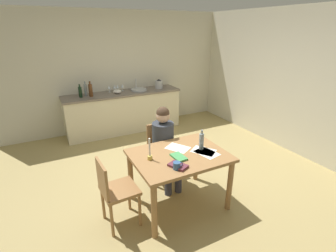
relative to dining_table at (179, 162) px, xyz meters
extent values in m
cube|color=tan|center=(0.16, 0.60, -0.66)|extent=(5.20, 5.20, 0.04)
cube|color=beige|center=(0.16, 3.20, 0.66)|extent=(5.20, 0.12, 2.60)
cube|color=beige|center=(2.76, 0.60, 0.66)|extent=(0.12, 5.20, 2.60)
cube|color=beige|center=(0.16, 2.84, -0.21)|extent=(2.54, 0.60, 0.86)
cube|color=#72665B|center=(0.16, 2.84, 0.24)|extent=(2.58, 0.64, 0.04)
cube|color=#9E7042|center=(0.00, 0.00, 0.09)|extent=(1.17, 0.90, 0.04)
cylinder|color=#9E7042|center=(-0.53, -0.39, -0.28)|extent=(0.07, 0.07, 0.71)
cylinder|color=#9E7042|center=(0.53, -0.39, -0.28)|extent=(0.07, 0.07, 0.71)
cylinder|color=#9E7042|center=(-0.53, 0.39, -0.28)|extent=(0.07, 0.07, 0.71)
cylinder|color=#9E7042|center=(0.53, 0.39, -0.28)|extent=(0.07, 0.07, 0.71)
cube|color=#9E7042|center=(0.07, 0.63, -0.18)|extent=(0.43, 0.43, 0.04)
cube|color=#9E7042|center=(0.08, 0.81, 0.03)|extent=(0.36, 0.05, 0.40)
cylinder|color=#9E7042|center=(-0.11, 0.47, -0.41)|extent=(0.04, 0.04, 0.45)
cylinder|color=#9E7042|center=(0.23, 0.45, -0.41)|extent=(0.04, 0.04, 0.45)
cylinder|color=#9E7042|center=(-0.09, 0.81, -0.41)|extent=(0.04, 0.04, 0.45)
cylinder|color=#9E7042|center=(0.25, 0.79, -0.41)|extent=(0.04, 0.04, 0.45)
cylinder|color=#333842|center=(0.07, 0.61, 0.06)|extent=(0.34, 0.34, 0.50)
sphere|color=#D8AD8C|center=(0.07, 0.61, 0.42)|extent=(0.20, 0.20, 0.20)
sphere|color=#473323|center=(0.07, 0.61, 0.46)|extent=(0.19, 0.19, 0.19)
cylinder|color=#383847|center=(-0.02, 0.43, -0.19)|extent=(0.16, 0.39, 0.13)
cylinder|color=#383847|center=(-0.03, 0.24, -0.41)|extent=(0.10, 0.10, 0.45)
cylinder|color=#383847|center=(0.14, 0.42, -0.19)|extent=(0.16, 0.39, 0.13)
cylinder|color=#383847|center=(0.13, 0.23, -0.41)|extent=(0.10, 0.10, 0.45)
cube|color=#9E7042|center=(-0.79, 0.01, -0.17)|extent=(0.42, 0.42, 0.04)
cube|color=#9E7042|center=(-0.97, 0.00, 0.04)|extent=(0.05, 0.36, 0.40)
cylinder|color=#9E7042|center=(-0.61, -0.15, -0.41)|extent=(0.04, 0.04, 0.46)
cylinder|color=#9E7042|center=(-0.63, 0.19, -0.41)|extent=(0.04, 0.04, 0.46)
cylinder|color=#9E7042|center=(-0.95, -0.17, -0.41)|extent=(0.04, 0.04, 0.46)
cylinder|color=#9E7042|center=(-0.97, 0.17, -0.41)|extent=(0.04, 0.04, 0.46)
cylinder|color=#33598C|center=(-0.20, -0.29, 0.16)|extent=(0.09, 0.09, 0.09)
torus|color=#33598C|center=(-0.15, -0.29, 0.16)|extent=(0.06, 0.01, 0.06)
cylinder|color=gold|center=(-0.38, 0.04, 0.14)|extent=(0.06, 0.06, 0.05)
cylinder|color=white|center=(-0.38, 0.04, 0.28)|extent=(0.02, 0.02, 0.23)
cube|color=brown|center=(-0.16, -0.26, 0.13)|extent=(0.21, 0.25, 0.03)
cube|color=#469C56|center=(-0.05, -0.08, 0.13)|extent=(0.14, 0.23, 0.02)
cube|color=white|center=(0.33, -0.13, 0.11)|extent=(0.27, 0.34, 0.00)
cube|color=white|center=(0.07, 0.16, 0.11)|extent=(0.33, 0.36, 0.00)
cube|color=white|center=(0.32, -0.07, 0.11)|extent=(0.34, 0.36, 0.00)
cylinder|color=#8C999E|center=(0.32, -0.01, 0.22)|extent=(0.06, 0.06, 0.22)
cylinder|color=#8C999E|center=(0.32, -0.01, 0.36)|extent=(0.03, 0.03, 0.05)
cylinder|color=#B2B7BC|center=(0.54, 2.84, 0.28)|extent=(0.36, 0.36, 0.04)
cylinder|color=silver|center=(0.54, 3.00, 0.38)|extent=(0.02, 0.02, 0.24)
cylinder|color=black|center=(-0.72, 2.83, 0.37)|extent=(0.07, 0.07, 0.22)
cylinder|color=black|center=(-0.72, 2.83, 0.50)|extent=(0.03, 0.03, 0.05)
cylinder|color=#8C999E|center=(-0.60, 2.89, 0.38)|extent=(0.06, 0.06, 0.24)
cylinder|color=#8C999E|center=(-0.60, 2.89, 0.53)|extent=(0.03, 0.03, 0.06)
cylinder|color=#593319|center=(-0.52, 2.80, 0.39)|extent=(0.08, 0.08, 0.25)
cylinder|color=#593319|center=(-0.52, 2.80, 0.54)|extent=(0.04, 0.04, 0.06)
ellipsoid|color=white|center=(0.04, 2.81, 0.30)|extent=(0.18, 0.18, 0.08)
cylinder|color=#B7BABF|center=(1.05, 2.84, 0.35)|extent=(0.18, 0.18, 0.18)
cone|color=#262628|center=(1.05, 2.84, 0.46)|extent=(0.11, 0.11, 0.04)
cylinder|color=silver|center=(0.21, 2.99, 0.26)|extent=(0.06, 0.06, 0.00)
cylinder|color=silver|center=(0.21, 2.99, 0.30)|extent=(0.01, 0.01, 0.07)
cone|color=silver|center=(0.21, 2.99, 0.37)|extent=(0.07, 0.07, 0.08)
cylinder|color=silver|center=(0.10, 2.99, 0.26)|extent=(0.06, 0.06, 0.00)
cylinder|color=silver|center=(0.10, 2.99, 0.30)|extent=(0.01, 0.01, 0.07)
cone|color=silver|center=(0.10, 2.99, 0.37)|extent=(0.07, 0.07, 0.08)
cylinder|color=silver|center=(0.03, 2.99, 0.26)|extent=(0.06, 0.06, 0.00)
cylinder|color=silver|center=(0.03, 2.99, 0.30)|extent=(0.01, 0.01, 0.07)
cone|color=silver|center=(0.03, 2.99, 0.37)|extent=(0.07, 0.07, 0.08)
cylinder|color=silver|center=(-0.09, 2.99, 0.26)|extent=(0.06, 0.06, 0.00)
cylinder|color=silver|center=(-0.09, 2.99, 0.30)|extent=(0.01, 0.01, 0.07)
cone|color=silver|center=(-0.09, 2.99, 0.37)|extent=(0.07, 0.07, 0.08)
camera|label=1|loc=(-1.38, -2.40, 1.59)|focal=26.53mm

